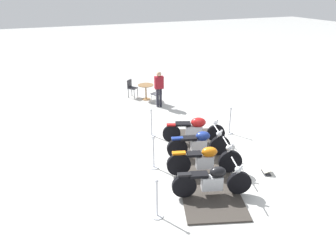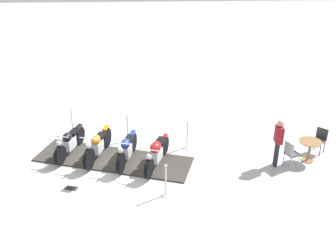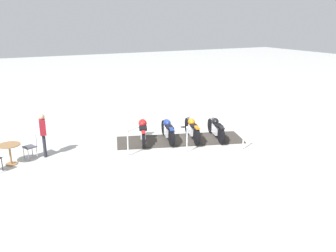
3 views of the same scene
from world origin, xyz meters
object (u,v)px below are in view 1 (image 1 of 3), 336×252
motorcycle_navy (199,143)px  bystander_person (159,86)px  cafe_table (146,88)px  cafe_chair_across_table (157,93)px  stanchion_left_front (157,204)px  stanchion_left_mid (154,157)px  motorcycle_copper (206,160)px  stanchion_left_rear (152,126)px  info_placard (266,171)px  cafe_chair_near_table (132,87)px  stanchion_right_rear (230,124)px  motorcycle_maroon (195,129)px  motorcycle_black (213,181)px

motorcycle_navy → bystander_person: bearing=98.4°
cafe_table → bystander_person: bystander_person is taller
cafe_chair_across_table → stanchion_left_front: bearing=136.7°
stanchion_left_mid → motorcycle_copper: bearing=142.9°
stanchion_left_rear → bystander_person: size_ratio=0.65×
bystander_person → info_placard: bearing=13.9°
bystander_person → stanchion_left_mid: bearing=-17.0°
info_placard → cafe_table: (1.19, -7.83, 0.50)m
motorcycle_navy → info_placard: size_ratio=5.03×
cafe_chair_near_table → bystander_person: (-0.80, 1.81, 0.47)m
cafe_chair_across_table → stanchion_right_rear: bearing=175.4°
cafe_table → stanchion_left_mid: bearing=73.4°
cafe_table → motorcycle_maroon: bearing=91.0°
info_placard → stanchion_left_rear: bearing=-130.3°
motorcycle_black → stanchion_left_mid: size_ratio=1.92×
motorcycle_maroon → stanchion_right_rear: (-1.60, -0.22, -0.16)m
info_placard → cafe_table: cafe_table is taller
stanchion_right_rear → motorcycle_navy: bearing=32.1°
motorcycle_copper → stanchion_left_rear: bearing=116.4°
motorcycle_maroon → motorcycle_navy: bearing=-87.8°
cafe_table → motorcycle_copper: bearing=85.5°
stanchion_left_rear → cafe_table: 4.21m
stanchion_left_mid → cafe_chair_across_table: stanchion_left_mid is taller
motorcycle_navy → cafe_chair_near_table: size_ratio=2.28×
stanchion_right_rear → motorcycle_black: bearing=51.3°
motorcycle_maroon → info_placard: bearing=-46.4°
motorcycle_copper → motorcycle_maroon: motorcycle_copper is taller
stanchion_right_rear → motorcycle_maroon: bearing=7.7°
stanchion_left_front → cafe_table: size_ratio=1.39×
motorcycle_navy → motorcycle_maroon: motorcycle_navy is taller
motorcycle_maroon → bystander_person: 4.00m
cafe_chair_near_table → bystander_person: 2.04m
stanchion_left_mid → cafe_table: stanchion_left_mid is taller
stanchion_left_mid → info_placard: (-3.04, 1.60, -0.30)m
bystander_person → motorcycle_navy: bearing=0.1°
stanchion_left_front → cafe_table: bearing=-107.0°
stanchion_left_rear → cafe_table: size_ratio=1.41×
stanchion_left_front → stanchion_left_mid: 2.29m
stanchion_left_front → stanchion_left_rear: size_ratio=0.99×
stanchion_left_mid → cafe_chair_across_table: (-2.17, -5.46, 0.16)m
cafe_chair_near_table → cafe_table: bearing=-0.0°
motorcycle_black → stanchion_left_rear: 4.16m
motorcycle_maroon → bystander_person: (-0.15, -3.97, 0.46)m
stanchion_left_rear → cafe_chair_across_table: 3.60m
motorcycle_black → stanchion_left_mid: bearing=132.2°
stanchion_right_rear → cafe_chair_near_table: stanchion_right_rear is taller
motorcycle_navy → stanchion_left_rear: size_ratio=1.91×
motorcycle_copper → info_placard: bearing=-3.7°
info_placard → motorcycle_navy: bearing=-120.8°
motorcycle_black → cafe_table: (-0.90, -8.20, 0.07)m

